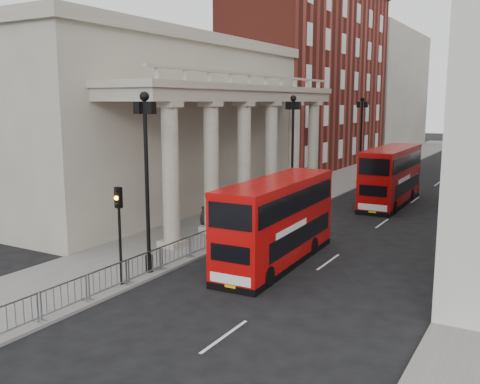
{
  "coord_description": "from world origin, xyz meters",
  "views": [
    {
      "loc": [
        15.12,
        -14.74,
        7.98
      ],
      "look_at": [
        1.27,
        9.26,
        3.3
      ],
      "focal_mm": 40.0,
      "sensor_mm": 36.0,
      "label": 1
    }
  ],
  "objects_px": {
    "pedestrian_b": "(223,207)",
    "pedestrian_a": "(203,219)",
    "lamp_post_south": "(147,170)",
    "traffic_light": "(119,218)",
    "pedestrian_c": "(257,205)",
    "bus_near": "(277,220)",
    "lamp_post_mid": "(293,146)",
    "bus_far": "(391,175)",
    "lamp_post_north": "(361,134)"
  },
  "relations": [
    {
      "from": "lamp_post_south",
      "to": "traffic_light",
      "type": "bearing_deg",
      "value": -87.16
    },
    {
      "from": "bus_far",
      "to": "lamp_post_mid",
      "type": "bearing_deg",
      "value": -127.69
    },
    {
      "from": "pedestrian_c",
      "to": "lamp_post_south",
      "type": "bearing_deg",
      "value": -69.92
    },
    {
      "from": "lamp_post_mid",
      "to": "bus_near",
      "type": "height_order",
      "value": "lamp_post_mid"
    },
    {
      "from": "lamp_post_south",
      "to": "lamp_post_mid",
      "type": "bearing_deg",
      "value": 90.0
    },
    {
      "from": "lamp_post_north",
      "to": "bus_far",
      "type": "distance_m",
      "value": 10.7
    },
    {
      "from": "lamp_post_mid",
      "to": "pedestrian_c",
      "type": "distance_m",
      "value": 5.02
    },
    {
      "from": "lamp_post_north",
      "to": "bus_near",
      "type": "xyz_separation_m",
      "value": [
        4.41,
        -27.43,
        -2.7
      ]
    },
    {
      "from": "lamp_post_north",
      "to": "pedestrian_a",
      "type": "height_order",
      "value": "lamp_post_north"
    },
    {
      "from": "lamp_post_north",
      "to": "traffic_light",
      "type": "xyz_separation_m",
      "value": [
        0.1,
        -34.02,
        -1.8
      ]
    },
    {
      "from": "pedestrian_a",
      "to": "pedestrian_c",
      "type": "xyz_separation_m",
      "value": [
        0.9,
        5.35,
        0.04
      ]
    },
    {
      "from": "lamp_post_south",
      "to": "pedestrian_b",
      "type": "distance_m",
      "value": 12.73
    },
    {
      "from": "lamp_post_south",
      "to": "traffic_light",
      "type": "relative_size",
      "value": 1.93
    },
    {
      "from": "lamp_post_mid",
      "to": "pedestrian_b",
      "type": "xyz_separation_m",
      "value": [
        -3.16,
        -4.34,
        -4.02
      ]
    },
    {
      "from": "lamp_post_north",
      "to": "pedestrian_a",
      "type": "relative_size",
      "value": 5.27
    },
    {
      "from": "pedestrian_b",
      "to": "bus_far",
      "type": "bearing_deg",
      "value": -155.09
    },
    {
      "from": "lamp_post_north",
      "to": "bus_near",
      "type": "bearing_deg",
      "value": -80.87
    },
    {
      "from": "pedestrian_b",
      "to": "pedestrian_c",
      "type": "bearing_deg",
      "value": -168.06
    },
    {
      "from": "pedestrian_b",
      "to": "pedestrian_a",
      "type": "bearing_deg",
      "value": 75.35
    },
    {
      "from": "lamp_post_south",
      "to": "traffic_light",
      "type": "distance_m",
      "value": 2.71
    },
    {
      "from": "bus_near",
      "to": "pedestrian_a",
      "type": "distance_m",
      "value": 7.52
    },
    {
      "from": "lamp_post_north",
      "to": "bus_near",
      "type": "height_order",
      "value": "lamp_post_north"
    },
    {
      "from": "lamp_post_north",
      "to": "traffic_light",
      "type": "height_order",
      "value": "lamp_post_north"
    },
    {
      "from": "lamp_post_mid",
      "to": "bus_far",
      "type": "distance_m",
      "value": 9.19
    },
    {
      "from": "pedestrian_c",
      "to": "bus_near",
      "type": "bearing_deg",
      "value": -42.13
    },
    {
      "from": "lamp_post_mid",
      "to": "pedestrian_a",
      "type": "distance_m",
      "value": 9.33
    },
    {
      "from": "bus_near",
      "to": "bus_far",
      "type": "height_order",
      "value": "bus_far"
    },
    {
      "from": "lamp_post_mid",
      "to": "bus_near",
      "type": "bearing_deg",
      "value": -68.91
    },
    {
      "from": "lamp_post_mid",
      "to": "bus_near",
      "type": "distance_m",
      "value": 12.54
    },
    {
      "from": "bus_near",
      "to": "pedestrian_b",
      "type": "xyz_separation_m",
      "value": [
        -7.57,
        7.09,
        -1.32
      ]
    },
    {
      "from": "lamp_post_mid",
      "to": "lamp_post_north",
      "type": "height_order",
      "value": "same"
    },
    {
      "from": "bus_near",
      "to": "bus_far",
      "type": "distance_m",
      "value": 18.51
    },
    {
      "from": "lamp_post_mid",
      "to": "bus_near",
      "type": "relative_size",
      "value": 0.84
    },
    {
      "from": "lamp_post_south",
      "to": "bus_near",
      "type": "bearing_deg",
      "value": 46.06
    },
    {
      "from": "lamp_post_south",
      "to": "pedestrian_c",
      "type": "height_order",
      "value": "lamp_post_south"
    },
    {
      "from": "lamp_post_south",
      "to": "traffic_light",
      "type": "height_order",
      "value": "lamp_post_south"
    },
    {
      "from": "bus_far",
      "to": "pedestrian_c",
      "type": "height_order",
      "value": "bus_far"
    },
    {
      "from": "lamp_post_south",
      "to": "pedestrian_b",
      "type": "bearing_deg",
      "value": 105.18
    },
    {
      "from": "traffic_light",
      "to": "bus_near",
      "type": "xyz_separation_m",
      "value": [
        4.31,
        6.59,
        -0.9
      ]
    },
    {
      "from": "traffic_light",
      "to": "bus_far",
      "type": "bearing_deg",
      "value": 78.32
    },
    {
      "from": "traffic_light",
      "to": "pedestrian_a",
      "type": "relative_size",
      "value": 2.73
    },
    {
      "from": "lamp_post_south",
      "to": "pedestrian_a",
      "type": "xyz_separation_m",
      "value": [
        -2.23,
        7.87,
        -4.0
      ]
    },
    {
      "from": "bus_near",
      "to": "pedestrian_c",
      "type": "relative_size",
      "value": 5.96
    },
    {
      "from": "bus_near",
      "to": "pedestrian_a",
      "type": "bearing_deg",
      "value": 151.28
    },
    {
      "from": "lamp_post_mid",
      "to": "pedestrian_a",
      "type": "xyz_separation_m",
      "value": [
        -2.23,
        -8.13,
        -4.0
      ]
    },
    {
      "from": "bus_far",
      "to": "pedestrian_b",
      "type": "xyz_separation_m",
      "value": [
        -8.45,
        -11.4,
        -1.44
      ]
    },
    {
      "from": "bus_far",
      "to": "pedestrian_c",
      "type": "xyz_separation_m",
      "value": [
        -6.61,
        -9.83,
        -1.38
      ]
    },
    {
      "from": "traffic_light",
      "to": "bus_near",
      "type": "bearing_deg",
      "value": 56.84
    },
    {
      "from": "bus_far",
      "to": "pedestrian_c",
      "type": "relative_size",
      "value": 6.26
    },
    {
      "from": "lamp_post_south",
      "to": "pedestrian_c",
      "type": "relative_size",
      "value": 5.02
    }
  ]
}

